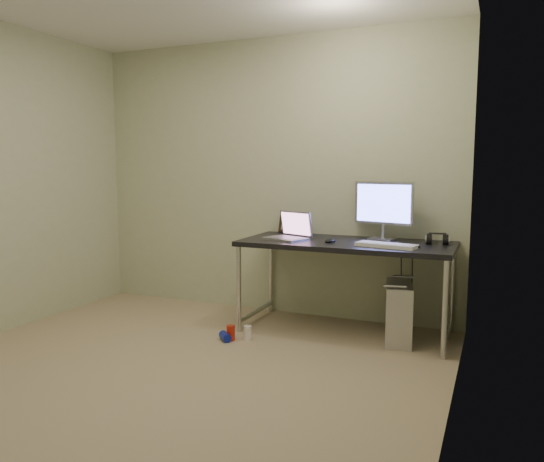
{
  "coord_description": "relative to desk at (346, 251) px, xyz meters",
  "views": [
    {
      "loc": [
        1.95,
        -2.74,
        1.35
      ],
      "look_at": [
        0.33,
        1.03,
        0.85
      ],
      "focal_mm": 35.0,
      "sensor_mm": 36.0,
      "label": 1
    }
  ],
  "objects": [
    {
      "name": "floor",
      "position": [
        -0.83,
        -1.38,
        -0.68
      ],
      "size": [
        3.5,
        3.5,
        0.0
      ],
      "primitive_type": "plane",
      "color": "tan",
      "rests_on": "ground"
    },
    {
      "name": "wall_back",
      "position": [
        -0.83,
        0.37,
        0.57
      ],
      "size": [
        3.5,
        0.02,
        2.5
      ],
      "primitive_type": "cube",
      "color": "beige",
      "rests_on": "ground"
    },
    {
      "name": "wall_right",
      "position": [
        0.92,
        -1.38,
        0.57
      ],
      "size": [
        0.02,
        3.5,
        2.5
      ],
      "primitive_type": "cube",
      "color": "beige",
      "rests_on": "ground"
    },
    {
      "name": "desk",
      "position": [
        0.0,
        0.0,
        0.0
      ],
      "size": [
        1.69,
        0.74,
        0.75
      ],
      "color": "black",
      "rests_on": "ground"
    },
    {
      "name": "tower_computer",
      "position": [
        0.45,
        -0.08,
        -0.45
      ],
      "size": [
        0.27,
        0.47,
        0.49
      ],
      "rotation": [
        0.0,
        0.0,
        0.2
      ],
      "color": "#B7B8BD",
      "rests_on": "ground"
    },
    {
      "name": "cable_a",
      "position": [
        0.4,
        0.32,
        -0.28
      ],
      "size": [
        0.01,
        0.16,
        0.69
      ],
      "primitive_type": "cylinder",
      "rotation": [
        0.21,
        0.0,
        0.0
      ],
      "color": "black",
      "rests_on": "ground"
    },
    {
      "name": "cable_b",
      "position": [
        0.49,
        0.3,
        -0.3
      ],
      "size": [
        0.02,
        0.11,
        0.71
      ],
      "primitive_type": "cylinder",
      "rotation": [
        0.14,
        0.0,
        0.09
      ],
      "color": "black",
      "rests_on": "ground"
    },
    {
      "name": "can_red",
      "position": [
        -0.76,
        -0.56,
        -0.62
      ],
      "size": [
        0.08,
        0.08,
        0.12
      ],
      "primitive_type": "cylinder",
      "rotation": [
        0.0,
        0.0,
        -0.21
      ],
      "color": "red",
      "rests_on": "ground"
    },
    {
      "name": "can_white",
      "position": [
        -0.64,
        -0.5,
        -0.62
      ],
      "size": [
        0.08,
        0.08,
        0.11
      ],
      "primitive_type": "cylinder",
      "rotation": [
        0.0,
        0.0,
        -0.26
      ],
      "color": "white",
      "rests_on": "ground"
    },
    {
      "name": "can_blue",
      "position": [
        -0.79,
        -0.59,
        -0.64
      ],
      "size": [
        0.13,
        0.13,
        0.07
      ],
      "primitive_type": "cylinder",
      "rotation": [
        1.57,
        0.0,
        0.8
      ],
      "color": "#101FA3",
      "rests_on": "ground"
    },
    {
      "name": "laptop",
      "position": [
        -0.47,
        -0.05,
        0.13
      ],
      "size": [
        0.4,
        0.37,
        0.23
      ],
      "rotation": [
        0.0,
        0.0,
        -0.36
      ],
      "color": "#B7B8BF",
      "rests_on": "desk"
    },
    {
      "name": "monitor",
      "position": [
        0.25,
        0.22,
        0.35
      ],
      "size": [
        0.5,
        0.19,
        0.48
      ],
      "rotation": [
        0.0,
        0.0,
        -0.23
      ],
      "color": "#B7B8BF",
      "rests_on": "desk"
    },
    {
      "name": "keyboard",
      "position": [
        0.36,
        -0.17,
        0.09
      ],
      "size": [
        0.47,
        0.23,
        0.03
      ],
      "primitive_type": "cube",
      "rotation": [
        0.0,
        0.0,
        -0.18
      ],
      "color": "white",
      "rests_on": "desk"
    },
    {
      "name": "mouse_right",
      "position": [
        0.56,
        -0.13,
        0.09
      ],
      "size": [
        0.09,
        0.12,
        0.04
      ],
      "primitive_type": "ellipsoid",
      "rotation": [
        0.0,
        0.0,
        -0.17
      ],
      "color": "black",
      "rests_on": "desk"
    },
    {
      "name": "mouse_left",
      "position": [
        -0.1,
        -0.1,
        0.09
      ],
      "size": [
        0.1,
        0.13,
        0.04
      ],
      "primitive_type": "ellipsoid",
      "rotation": [
        0.0,
        0.0,
        -0.22
      ],
      "color": "black",
      "rests_on": "desk"
    },
    {
      "name": "headphones",
      "position": [
        0.69,
        0.14,
        0.1
      ],
      "size": [
        0.18,
        0.11,
        0.11
      ],
      "rotation": [
        0.0,
        0.0,
        0.13
      ],
      "color": "black",
      "rests_on": "desk"
    },
    {
      "name": "picture_frame",
      "position": [
        -0.61,
        0.33,
        0.16
      ],
      "size": [
        0.23,
        0.1,
        0.18
      ],
      "primitive_type": "cube",
      "rotation": [
        -0.21,
        0.0,
        -0.19
      ],
      "color": "black",
      "rests_on": "desk"
    },
    {
      "name": "webcam",
      "position": [
        -0.43,
        0.31,
        0.17
      ],
      "size": [
        0.04,
        0.03,
        0.13
      ],
      "rotation": [
        0.0,
        0.0,
        0.01
      ],
      "color": "silver",
      "rests_on": "desk"
    }
  ]
}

